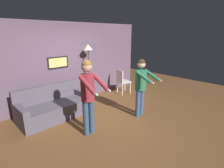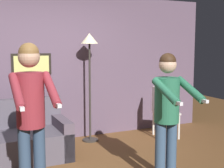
# 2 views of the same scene
# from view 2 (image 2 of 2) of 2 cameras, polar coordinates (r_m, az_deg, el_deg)

# --- Properties ---
(back_wall_assembly) EXTENTS (6.40, 0.09, 2.60)m
(back_wall_assembly) POSITION_cam_2_polar(r_m,az_deg,el_deg) (5.58, -11.99, 2.85)
(back_wall_assembly) COLOR #5C495B
(back_wall_assembly) RESTS_ON ground_plane
(couch) EXTENTS (1.92, 0.89, 0.87)m
(couch) POSITION_cam_2_polar(r_m,az_deg,el_deg) (4.89, -19.37, -10.20)
(couch) COLOR #514B56
(couch) RESTS_ON ground_plane
(torchiere_lamp) EXTENTS (0.30, 0.30, 1.91)m
(torchiere_lamp) POSITION_cam_2_polar(r_m,az_deg,el_deg) (5.44, -4.13, 5.54)
(torchiere_lamp) COLOR #332D28
(torchiere_lamp) RESTS_ON ground_plane
(person_standing_left) EXTENTS (0.44, 0.68, 1.73)m
(person_standing_left) POSITION_cam_2_polar(r_m,az_deg,el_deg) (3.42, -14.62, -4.09)
(person_standing_left) COLOR #314661
(person_standing_left) RESTS_ON ground_plane
(person_standing_right) EXTENTS (0.43, 0.67, 1.61)m
(person_standing_right) POSITION_cam_2_polar(r_m,az_deg,el_deg) (3.82, 10.14, -4.12)
(person_standing_right) COLOR #37506E
(person_standing_right) RESTS_ON ground_plane
(dining_chair_distant) EXTENTS (0.50, 0.50, 0.93)m
(dining_chair_distant) POSITION_cam_2_polar(r_m,az_deg,el_deg) (5.83, 9.09, -4.58)
(dining_chair_distant) COLOR silver
(dining_chair_distant) RESTS_ON ground_plane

